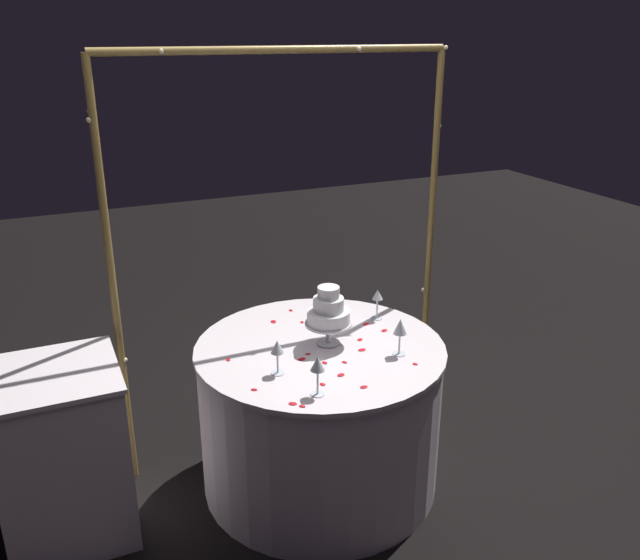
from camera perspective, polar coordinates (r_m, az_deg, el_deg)
name	(u,v)px	position (r m, az deg, el deg)	size (l,w,h in m)	color
ground_plane	(320,478)	(3.50, 0.00, -16.68)	(12.00, 12.00, 0.00)	black
decorative_arch	(286,205)	(3.27, -2.95, 6.44)	(1.76, 0.06, 2.06)	olive
main_table	(320,415)	(3.29, 0.00, -11.51)	(1.18, 1.18, 0.75)	white
side_table	(63,454)	(3.18, -21.22, -13.80)	(0.54, 0.54, 0.80)	white
tiered_cake	(328,312)	(3.06, 0.73, -2.78)	(0.22, 0.22, 0.29)	silver
wine_glass_0	(400,328)	(3.00, 6.90, -4.15)	(0.06, 0.06, 0.17)	silver
wine_glass_1	(318,366)	(2.66, -0.21, -7.40)	(0.06, 0.06, 0.17)	silver
wine_glass_2	(377,297)	(3.36, 4.97, -1.45)	(0.06, 0.06, 0.16)	silver
wine_glass_3	(277,349)	(2.83, -3.69, -5.95)	(0.06, 0.06, 0.16)	silver
rose_petal_0	(318,311)	(3.47, -0.20, -2.72)	(0.02, 0.02, 0.00)	red
rose_petal_1	(302,359)	(2.99, -1.58, -6.82)	(0.04, 0.03, 0.00)	red
rose_petal_2	(325,363)	(2.96, 0.41, -7.12)	(0.03, 0.02, 0.00)	red
rose_petal_3	(345,314)	(3.45, 2.14, -2.90)	(0.03, 0.02, 0.00)	red
rose_petal_4	(323,384)	(2.79, 0.22, -8.95)	(0.03, 0.02, 0.00)	red
rose_petal_5	(360,340)	(3.17, 3.45, -5.14)	(0.03, 0.02, 0.00)	red
rose_petal_6	(341,375)	(2.86, 1.82, -8.16)	(0.04, 0.02, 0.00)	red
rose_petal_7	(228,360)	(3.01, -7.89, -6.80)	(0.03, 0.02, 0.00)	red
rose_petal_8	(362,350)	(3.08, 3.63, -6.01)	(0.04, 0.03, 0.00)	red
rose_petal_9	(274,322)	(3.36, -4.02, -3.58)	(0.04, 0.03, 0.00)	red
rose_petal_10	(345,362)	(2.96, 2.13, -7.07)	(0.03, 0.02, 0.00)	red
rose_petal_11	(315,367)	(2.92, -0.47, -7.47)	(0.03, 0.02, 0.00)	red
rose_petal_12	(366,324)	(3.33, 3.99, -3.81)	(0.04, 0.03, 0.00)	red
rose_petal_13	(302,322)	(3.35, -1.56, -3.64)	(0.02, 0.02, 0.00)	red
rose_petal_14	(293,404)	(2.66, -2.36, -10.57)	(0.03, 0.02, 0.00)	red
rose_petal_15	(254,390)	(2.77, -5.68, -9.36)	(0.03, 0.02, 0.00)	red
rose_petal_16	(308,354)	(3.03, -1.04, -6.38)	(0.03, 0.02, 0.00)	red
rose_petal_17	(364,387)	(2.78, 3.80, -9.16)	(0.03, 0.02, 0.00)	red
rose_petal_18	(302,406)	(2.64, -1.53, -10.79)	(0.03, 0.02, 0.00)	red
rose_petal_19	(384,331)	(3.27, 5.56, -4.34)	(0.04, 0.03, 0.00)	red
rose_petal_20	(415,364)	(2.98, 8.19, -7.16)	(0.03, 0.02, 0.00)	red
rose_petal_21	(291,310)	(3.49, -2.53, -2.62)	(0.03, 0.02, 0.00)	red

